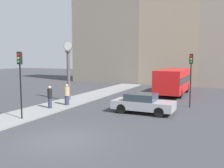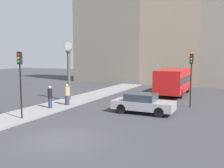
{
  "view_description": "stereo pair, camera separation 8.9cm",
  "coord_description": "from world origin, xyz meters",
  "px_view_note": "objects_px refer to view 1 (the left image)",
  "views": [
    {
      "loc": [
        6.98,
        -9.41,
        3.91
      ],
      "look_at": [
        -0.11,
        6.0,
        2.07
      ],
      "focal_mm": 40.0,
      "sensor_mm": 36.0,
      "label": 1
    },
    {
      "loc": [
        7.06,
        -9.38,
        3.91
      ],
      "look_at": [
        -0.11,
        6.0,
        2.07
      ],
      "focal_mm": 40.0,
      "sensor_mm": 36.0,
      "label": 2
    }
  ],
  "objects_px": {
    "sedan_car": "(143,103)",
    "street_clock": "(68,70)",
    "pedestrian_tan_coat": "(67,95)",
    "traffic_light_near": "(20,71)",
    "pedestrian_black_jacket": "(50,97)",
    "traffic_light_far": "(191,70)",
    "bus_distant": "(173,80)"
  },
  "relations": [
    {
      "from": "traffic_light_near",
      "to": "traffic_light_far",
      "type": "bearing_deg",
      "value": 43.68
    },
    {
      "from": "traffic_light_far",
      "to": "pedestrian_black_jacket",
      "type": "height_order",
      "value": "traffic_light_far"
    },
    {
      "from": "pedestrian_black_jacket",
      "to": "pedestrian_tan_coat",
      "type": "bearing_deg",
      "value": 74.74
    },
    {
      "from": "street_clock",
      "to": "pedestrian_black_jacket",
      "type": "height_order",
      "value": "street_clock"
    },
    {
      "from": "traffic_light_far",
      "to": "street_clock",
      "type": "height_order",
      "value": "street_clock"
    },
    {
      "from": "traffic_light_far",
      "to": "street_clock",
      "type": "bearing_deg",
      "value": -171.74
    },
    {
      "from": "street_clock",
      "to": "pedestrian_tan_coat",
      "type": "bearing_deg",
      "value": -59.0
    },
    {
      "from": "sedan_car",
      "to": "pedestrian_tan_coat",
      "type": "relative_size",
      "value": 2.56
    },
    {
      "from": "traffic_light_far",
      "to": "pedestrian_black_jacket",
      "type": "distance_m",
      "value": 10.92
    },
    {
      "from": "traffic_light_near",
      "to": "sedan_car",
      "type": "bearing_deg",
      "value": 39.69
    },
    {
      "from": "bus_distant",
      "to": "pedestrian_tan_coat",
      "type": "xyz_separation_m",
      "value": [
        -6.41,
        -9.92,
        -0.57
      ]
    },
    {
      "from": "bus_distant",
      "to": "traffic_light_far",
      "type": "relative_size",
      "value": 1.69
    },
    {
      "from": "traffic_light_near",
      "to": "pedestrian_black_jacket",
      "type": "distance_m",
      "value": 3.94
    },
    {
      "from": "traffic_light_near",
      "to": "street_clock",
      "type": "relative_size",
      "value": 0.79
    },
    {
      "from": "street_clock",
      "to": "traffic_light_near",
      "type": "bearing_deg",
      "value": -79.29
    },
    {
      "from": "pedestrian_tan_coat",
      "to": "pedestrian_black_jacket",
      "type": "bearing_deg",
      "value": -105.26
    },
    {
      "from": "traffic_light_near",
      "to": "street_clock",
      "type": "height_order",
      "value": "street_clock"
    },
    {
      "from": "bus_distant",
      "to": "traffic_light_near",
      "type": "distance_m",
      "value": 16.18
    },
    {
      "from": "bus_distant",
      "to": "traffic_light_far",
      "type": "distance_m",
      "value": 6.92
    },
    {
      "from": "sedan_car",
      "to": "street_clock",
      "type": "relative_size",
      "value": 0.82
    },
    {
      "from": "street_clock",
      "to": "sedan_car",
      "type": "bearing_deg",
      "value": -14.27
    },
    {
      "from": "pedestrian_black_jacket",
      "to": "pedestrian_tan_coat",
      "type": "relative_size",
      "value": 1.0
    },
    {
      "from": "pedestrian_black_jacket",
      "to": "traffic_light_far",
      "type": "bearing_deg",
      "value": 29.06
    },
    {
      "from": "sedan_car",
      "to": "traffic_light_far",
      "type": "xyz_separation_m",
      "value": [
        2.75,
        3.4,
        2.26
      ]
    },
    {
      "from": "sedan_car",
      "to": "pedestrian_black_jacket",
      "type": "height_order",
      "value": "pedestrian_black_jacket"
    },
    {
      "from": "sedan_car",
      "to": "bus_distant",
      "type": "xyz_separation_m",
      "value": [
        0.2,
        9.67,
        0.8
      ]
    },
    {
      "from": "sedan_car",
      "to": "bus_distant",
      "type": "height_order",
      "value": "bus_distant"
    },
    {
      "from": "sedan_car",
      "to": "street_clock",
      "type": "bearing_deg",
      "value": 165.73
    },
    {
      "from": "street_clock",
      "to": "pedestrian_black_jacket",
      "type": "distance_m",
      "value": 4.23
    },
    {
      "from": "traffic_light_near",
      "to": "traffic_light_far",
      "type": "distance_m",
      "value": 12.35
    },
    {
      "from": "traffic_light_near",
      "to": "pedestrian_tan_coat",
      "type": "xyz_separation_m",
      "value": [
        -0.03,
        4.87,
        -2.11
      ]
    },
    {
      "from": "traffic_light_near",
      "to": "pedestrian_black_jacket",
      "type": "xyz_separation_m",
      "value": [
        -0.46,
        3.31,
        -2.1
      ]
    }
  ]
}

